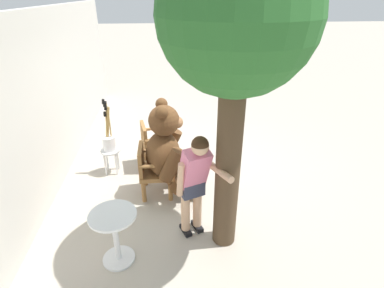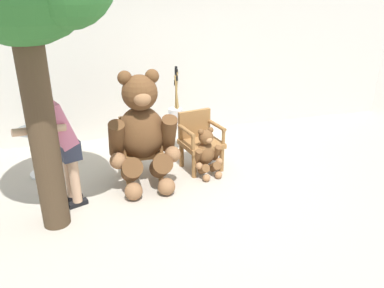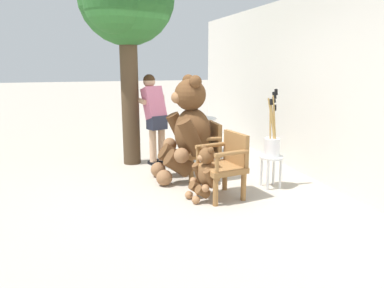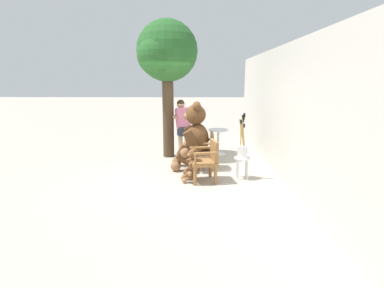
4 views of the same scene
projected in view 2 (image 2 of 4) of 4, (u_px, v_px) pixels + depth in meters
ground_plane at (184, 193)px, 5.02m from camera, size 60.00×60.00×0.00m
back_wall at (147, 58)px, 6.61m from camera, size 10.00×0.16×2.80m
wooden_chair_left at (140, 145)px, 5.36m from camera, size 0.56×0.52×0.86m
wooden_chair_right at (199, 139)px, 5.59m from camera, size 0.65×0.61×0.86m
teddy_bear_large at (142, 131)px, 5.00m from camera, size 0.95×0.89×1.59m
teddy_bear_small at (206, 153)px, 5.39m from camera, size 0.44×0.44×0.72m
person_visitor at (59, 137)px, 4.40m from camera, size 0.69×0.65×1.56m
white_stool at (176, 129)px, 6.28m from camera, size 0.34×0.34×0.46m
brush_bucket at (176, 111)px, 6.15m from camera, size 0.22×0.22×0.95m
round_side_table at (40, 146)px, 5.37m from camera, size 0.56×0.56×0.72m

